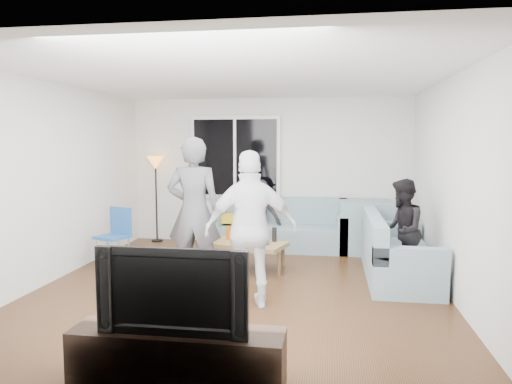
% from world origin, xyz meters
% --- Properties ---
extents(floor, '(5.00, 5.50, 0.04)m').
position_xyz_m(floor, '(0.00, 0.00, -0.02)').
color(floor, '#56351C').
rests_on(floor, ground).
extents(ceiling, '(5.00, 5.50, 0.04)m').
position_xyz_m(ceiling, '(0.00, 0.00, 2.62)').
color(ceiling, white).
rests_on(ceiling, ground).
extents(wall_back, '(5.00, 0.04, 2.60)m').
position_xyz_m(wall_back, '(0.00, 2.77, 1.30)').
color(wall_back, silver).
rests_on(wall_back, ground).
extents(wall_front, '(5.00, 0.04, 2.60)m').
position_xyz_m(wall_front, '(0.00, -2.77, 1.30)').
color(wall_front, silver).
rests_on(wall_front, ground).
extents(wall_left, '(0.04, 5.50, 2.60)m').
position_xyz_m(wall_left, '(-2.52, 0.00, 1.30)').
color(wall_left, silver).
rests_on(wall_left, ground).
extents(wall_right, '(0.04, 5.50, 2.60)m').
position_xyz_m(wall_right, '(2.52, 0.00, 1.30)').
color(wall_right, silver).
rests_on(wall_right, ground).
extents(window_frame, '(1.62, 0.06, 1.47)m').
position_xyz_m(window_frame, '(-0.60, 2.69, 1.55)').
color(window_frame, white).
rests_on(window_frame, wall_back).
extents(window_glass, '(1.50, 0.02, 1.35)m').
position_xyz_m(window_glass, '(-0.60, 2.65, 1.55)').
color(window_glass, black).
rests_on(window_glass, window_frame).
extents(window_mullion, '(0.05, 0.03, 1.35)m').
position_xyz_m(window_mullion, '(-0.60, 2.64, 1.55)').
color(window_mullion, white).
rests_on(window_mullion, window_frame).
extents(radiator, '(1.30, 0.12, 0.62)m').
position_xyz_m(radiator, '(-0.60, 2.65, 0.31)').
color(radiator, silver).
rests_on(radiator, floor).
extents(potted_plant, '(0.22, 0.20, 0.35)m').
position_xyz_m(potted_plant, '(-0.43, 2.62, 0.79)').
color(potted_plant, '#28652B').
rests_on(potted_plant, radiator).
extents(vase, '(0.18, 0.18, 0.15)m').
position_xyz_m(vase, '(-0.70, 2.62, 0.70)').
color(vase, white).
rests_on(vase, radiator).
extents(sofa_back_section, '(2.30, 0.85, 0.85)m').
position_xyz_m(sofa_back_section, '(0.24, 2.27, 0.42)').
color(sofa_back_section, gray).
rests_on(sofa_back_section, floor).
extents(sofa_right_section, '(2.00, 0.85, 0.85)m').
position_xyz_m(sofa_right_section, '(2.02, 0.73, 0.42)').
color(sofa_right_section, gray).
rests_on(sofa_right_section, floor).
extents(sofa_corner, '(0.85, 0.85, 0.85)m').
position_xyz_m(sofa_corner, '(1.68, 2.27, 0.42)').
color(sofa_corner, gray).
rests_on(sofa_corner, floor).
extents(cushion_yellow, '(0.42, 0.37, 0.14)m').
position_xyz_m(cushion_yellow, '(-0.63, 2.25, 0.51)').
color(cushion_yellow, yellow).
rests_on(cushion_yellow, sofa_back_section).
extents(cushion_red, '(0.42, 0.38, 0.13)m').
position_xyz_m(cushion_red, '(-0.51, 2.33, 0.51)').
color(cushion_red, maroon).
rests_on(cushion_red, sofa_back_section).
extents(coffee_table, '(1.22, 0.88, 0.40)m').
position_xyz_m(coffee_table, '(-0.08, 0.84, 0.20)').
color(coffee_table, '#9B7E4B').
rests_on(coffee_table, floor).
extents(pitcher, '(0.17, 0.17, 0.17)m').
position_xyz_m(pitcher, '(-0.03, 0.89, 0.49)').
color(pitcher, maroon).
rests_on(pitcher, coffee_table).
extents(side_chair, '(0.51, 0.51, 0.86)m').
position_xyz_m(side_chair, '(-2.05, 0.72, 0.43)').
color(side_chair, '#235798').
rests_on(side_chair, floor).
extents(floor_lamp, '(0.32, 0.32, 1.56)m').
position_xyz_m(floor_lamp, '(-2.05, 2.54, 0.78)').
color(floor_lamp, orange).
rests_on(floor_lamp, floor).
extents(player_left, '(0.71, 0.49, 1.90)m').
position_xyz_m(player_left, '(-0.61, 0.04, 0.95)').
color(player_left, '#4D4E52').
rests_on(player_left, floor).
extents(player_right, '(1.09, 0.66, 1.74)m').
position_xyz_m(player_right, '(0.24, -0.67, 0.87)').
color(player_right, silver).
rests_on(player_right, floor).
extents(spectator_right, '(0.59, 0.72, 1.36)m').
position_xyz_m(spectator_right, '(2.02, 0.55, 0.68)').
color(spectator_right, black).
rests_on(spectator_right, floor).
extents(spectator_back, '(0.77, 0.46, 1.18)m').
position_xyz_m(spectator_back, '(-0.11, 2.30, 0.59)').
color(spectator_back, black).
rests_on(spectator_back, floor).
extents(tv_console, '(1.60, 0.40, 0.44)m').
position_xyz_m(tv_console, '(-0.01, -2.50, 0.22)').
color(tv_console, '#332119').
rests_on(tv_console, floor).
extents(television, '(1.12, 0.15, 0.64)m').
position_xyz_m(television, '(-0.01, -2.50, 0.76)').
color(television, black).
rests_on(television, tv_console).
extents(bottle_b, '(0.08, 0.08, 0.27)m').
position_xyz_m(bottle_b, '(-0.16, 0.76, 0.54)').
color(bottle_b, green).
rests_on(bottle_b, coffee_table).
extents(bottle_a, '(0.07, 0.07, 0.20)m').
position_xyz_m(bottle_a, '(-0.37, 0.99, 0.50)').
color(bottle_a, orange).
rests_on(bottle_a, coffee_table).
extents(bottle_e, '(0.07, 0.07, 0.20)m').
position_xyz_m(bottle_e, '(0.31, 0.95, 0.50)').
color(bottle_e, black).
rests_on(bottle_e, coffee_table).
extents(bottle_c, '(0.07, 0.07, 0.19)m').
position_xyz_m(bottle_c, '(-0.01, 1.01, 0.50)').
color(bottle_c, black).
rests_on(bottle_c, coffee_table).
extents(bottle_d, '(0.07, 0.07, 0.22)m').
position_xyz_m(bottle_d, '(0.16, 0.79, 0.51)').
color(bottle_d, '#F6AD15').
rests_on(bottle_d, coffee_table).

